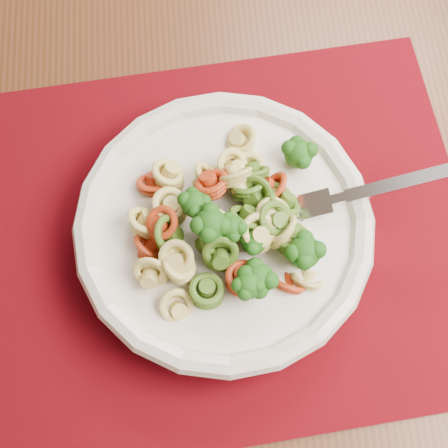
{
  "coord_description": "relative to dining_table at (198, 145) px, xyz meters",
  "views": [
    {
      "loc": [
        -0.62,
        -0.35,
        1.3
      ],
      "look_at": [
        -0.61,
        -0.18,
        0.82
      ],
      "focal_mm": 50.0,
      "sensor_mm": 36.0,
      "label": 1
    }
  ],
  "objects": [
    {
      "name": "pasta_bowl",
      "position": [
        0.02,
        -0.15,
        0.14
      ],
      "size": [
        0.25,
        0.25,
        0.05
      ],
      "color": "silver",
      "rests_on": "placemat"
    },
    {
      "name": "fork",
      "position": [
        0.1,
        -0.14,
        0.16
      ],
      "size": [
        0.18,
        0.04,
        0.08
      ],
      "primitive_type": null,
      "rotation": [
        0.0,
        -0.35,
        0.1
      ],
      "color": "silver",
      "rests_on": "pasta_bowl"
    },
    {
      "name": "placemat",
      "position": [
        0.01,
        -0.15,
        0.11
      ],
      "size": [
        0.5,
        0.41,
        0.0
      ],
      "primitive_type": "cube",
      "rotation": [
        0.0,
        0.0,
        0.12
      ],
      "color": "#5F040B",
      "rests_on": "dining_table"
    },
    {
      "name": "pasta_broccoli_heap",
      "position": [
        0.02,
        -0.15,
        0.16
      ],
      "size": [
        0.21,
        0.21,
        0.06
      ],
      "primitive_type": null,
      "color": "tan",
      "rests_on": "pasta_bowl"
    },
    {
      "name": "dining_table",
      "position": [
        0.0,
        0.0,
        0.0
      ],
      "size": [
        1.4,
        0.94,
        0.78
      ],
      "rotation": [
        0.0,
        0.0,
        0.04
      ],
      "color": "#532817",
      "rests_on": "ground"
    }
  ]
}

